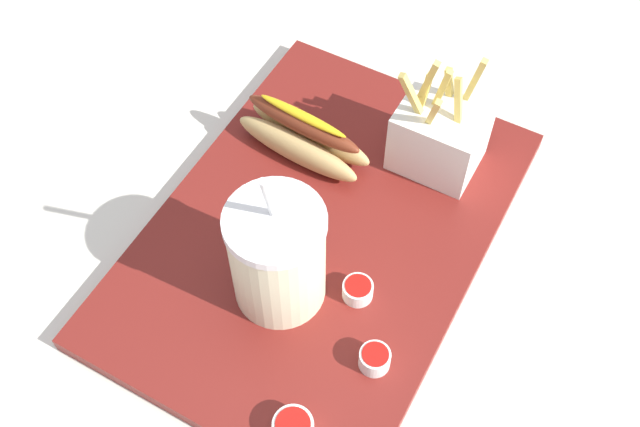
{
  "coord_description": "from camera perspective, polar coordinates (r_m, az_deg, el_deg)",
  "views": [
    {
      "loc": [
        0.4,
        0.22,
        0.72
      ],
      "look_at": [
        0.0,
        0.0,
        0.05
      ],
      "focal_mm": 42.75,
      "sensor_mm": 36.0,
      "label": 1
    }
  ],
  "objects": [
    {
      "name": "hot_dog_1",
      "position": [
        0.88,
        -1.26,
        5.75
      ],
      "size": [
        0.07,
        0.17,
        0.07
      ],
      "color": "tan",
      "rests_on": "food_tray"
    },
    {
      "name": "fries_basket",
      "position": [
        0.87,
        8.93,
        5.81
      ],
      "size": [
        0.08,
        0.1,
        0.16
      ],
      "color": "white",
      "rests_on": "food_tray"
    },
    {
      "name": "food_tray",
      "position": [
        0.84,
        -0.0,
        -1.53
      ],
      "size": [
        0.49,
        0.34,
        0.02
      ],
      "primitive_type": "cube",
      "color": "maroon",
      "rests_on": "ground_plane"
    },
    {
      "name": "ground_plane",
      "position": [
        0.86,
        -0.0,
        -2.25
      ],
      "size": [
        2.4,
        2.4,
        0.02
      ],
      "primitive_type": "cube",
      "color": "silver"
    },
    {
      "name": "ketchup_cup_1",
      "position": [
        0.73,
        -2.02,
        -15.7
      ],
      "size": [
        0.04,
        0.04,
        0.02
      ],
      "color": "white",
      "rests_on": "food_tray"
    },
    {
      "name": "ketchup_cup_3",
      "position": [
        0.75,
        4.12,
        -10.76
      ],
      "size": [
        0.03,
        0.03,
        0.02
      ],
      "color": "white",
      "rests_on": "food_tray"
    },
    {
      "name": "ketchup_cup_2",
      "position": [
        0.79,
        2.85,
        -5.71
      ],
      "size": [
        0.03,
        0.03,
        0.02
      ],
      "color": "white",
      "rests_on": "food_tray"
    },
    {
      "name": "soda_cup",
      "position": [
        0.74,
        -3.42,
        -3.1
      ],
      "size": [
        0.1,
        0.1,
        0.21
      ],
      "color": "beige",
      "rests_on": "food_tray"
    }
  ]
}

